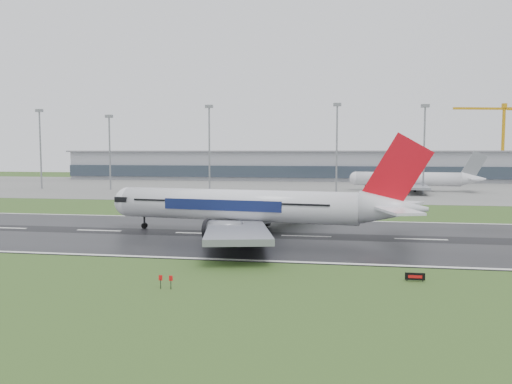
# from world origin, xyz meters

# --- Properties ---
(ground) EXTENTS (520.00, 520.00, 0.00)m
(ground) POSITION_xyz_m (0.00, 0.00, 0.00)
(ground) COLOR #2D4C1C
(ground) RESTS_ON ground
(runway) EXTENTS (400.00, 45.00, 0.10)m
(runway) POSITION_xyz_m (0.00, 0.00, 0.05)
(runway) COLOR black
(runway) RESTS_ON ground
(apron) EXTENTS (400.00, 130.00, 0.08)m
(apron) POSITION_xyz_m (0.00, 125.00, 0.04)
(apron) COLOR slate
(apron) RESTS_ON ground
(terminal) EXTENTS (240.00, 36.00, 15.00)m
(terminal) POSITION_xyz_m (0.00, 185.00, 7.50)
(terminal) COLOR gray
(terminal) RESTS_ON ground
(main_airliner) EXTENTS (66.70, 64.25, 17.63)m
(main_airliner) POSITION_xyz_m (11.06, 1.07, 8.91)
(main_airliner) COLOR silver
(main_airliner) RESTS_ON runway
(parked_airliner) EXTENTS (54.71, 51.45, 15.03)m
(parked_airliner) POSITION_xyz_m (53.86, 111.83, 7.59)
(parked_airliner) COLOR silver
(parked_airliner) RESTS_ON apron
(tower_crane) EXTENTS (40.71, 12.18, 41.13)m
(tower_crane) POSITION_xyz_m (111.91, 200.00, 20.56)
(tower_crane) COLOR #C5890F
(tower_crane) RESTS_ON ground
(runway_sign) EXTENTS (2.30, 0.27, 1.04)m
(runway_sign) POSITION_xyz_m (34.83, -29.67, 0.52)
(runway_sign) COLOR black
(runway_sign) RESTS_ON ground
(floodmast_0) EXTENTS (0.64, 0.64, 31.35)m
(floodmast_0) POSITION_xyz_m (-95.22, 100.00, 15.68)
(floodmast_0) COLOR gray
(floodmast_0) RESTS_ON ground
(floodmast_1) EXTENTS (0.64, 0.64, 28.71)m
(floodmast_1) POSITION_xyz_m (-65.04, 100.00, 14.35)
(floodmast_1) COLOR gray
(floodmast_1) RESTS_ON ground
(floodmast_2) EXTENTS (0.64, 0.64, 31.99)m
(floodmast_2) POSITION_xyz_m (-24.04, 100.00, 16.00)
(floodmast_2) COLOR gray
(floodmast_2) RESTS_ON ground
(floodmast_3) EXTENTS (0.64, 0.64, 31.97)m
(floodmast_3) POSITION_xyz_m (24.59, 100.00, 15.99)
(floodmast_3) COLOR gray
(floodmast_3) RESTS_ON ground
(floodmast_4) EXTENTS (0.64, 0.64, 31.07)m
(floodmast_4) POSITION_xyz_m (55.73, 100.00, 15.54)
(floodmast_4) COLOR gray
(floodmast_4) RESTS_ON ground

